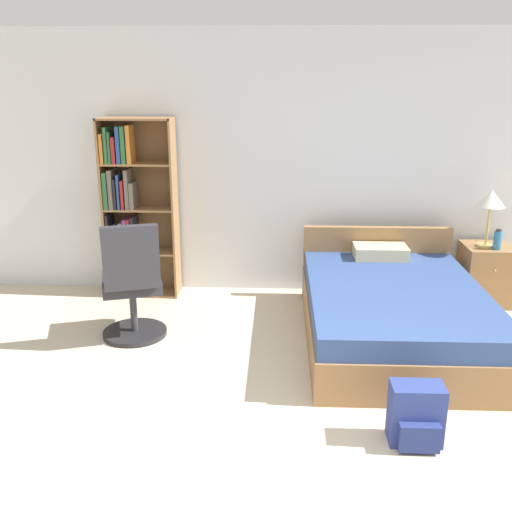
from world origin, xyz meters
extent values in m
plane|color=beige|center=(0.00, 0.00, 0.00)|extent=(14.00, 14.00, 0.00)
cube|color=silver|center=(0.00, 3.23, 1.30)|extent=(9.00, 0.06, 2.60)
cube|color=olive|center=(-2.10, 3.01, 0.89)|extent=(0.02, 0.31, 1.78)
cube|color=olive|center=(-1.41, 3.01, 0.89)|extent=(0.02, 0.31, 1.78)
cube|color=brown|center=(-1.75, 3.16, 0.89)|extent=(0.71, 0.01, 1.78)
cube|color=olive|center=(-1.75, 3.01, 0.01)|extent=(0.67, 0.29, 0.02)
cube|color=black|center=(-2.07, 2.98, 0.18)|extent=(0.03, 0.22, 0.32)
cube|color=gold|center=(-2.04, 2.97, 0.17)|extent=(0.02, 0.20, 0.31)
cube|color=gold|center=(-2.01, 2.96, 0.16)|extent=(0.03, 0.18, 0.28)
cube|color=teal|center=(-1.97, 2.99, 0.17)|extent=(0.02, 0.24, 0.30)
cube|color=#2D6638|center=(-1.94, 2.95, 0.15)|extent=(0.02, 0.17, 0.25)
cube|color=orange|center=(-1.90, 2.97, 0.19)|extent=(0.04, 0.20, 0.35)
cube|color=navy|center=(-1.86, 2.99, 0.19)|extent=(0.04, 0.24, 0.33)
cube|color=olive|center=(-1.75, 3.01, 0.45)|extent=(0.67, 0.29, 0.02)
cube|color=black|center=(-2.07, 2.99, 0.66)|extent=(0.02, 0.23, 0.38)
cube|color=teal|center=(-2.03, 2.99, 0.60)|extent=(0.03, 0.23, 0.27)
cube|color=black|center=(-1.99, 2.98, 0.59)|extent=(0.04, 0.21, 0.25)
cube|color=#665B51|center=(-1.94, 2.98, 0.62)|extent=(0.04, 0.22, 0.31)
cube|color=#7A387F|center=(-1.89, 2.99, 0.63)|extent=(0.04, 0.23, 0.34)
cube|color=maroon|center=(-1.86, 2.99, 0.64)|extent=(0.02, 0.24, 0.34)
cube|color=black|center=(-1.82, 2.99, 0.64)|extent=(0.03, 0.24, 0.36)
cube|color=olive|center=(-1.75, 3.01, 0.90)|extent=(0.67, 0.29, 0.02)
cube|color=#2D6638|center=(-2.06, 2.96, 1.09)|extent=(0.04, 0.18, 0.36)
cube|color=#665B51|center=(-2.01, 2.99, 1.10)|extent=(0.04, 0.23, 0.38)
cube|color=black|center=(-1.97, 2.96, 1.06)|extent=(0.02, 0.18, 0.30)
cube|color=navy|center=(-1.93, 2.96, 1.08)|extent=(0.02, 0.18, 0.34)
cube|color=maroon|center=(-1.89, 2.97, 1.05)|extent=(0.03, 0.21, 0.28)
cube|color=#665B51|center=(-1.85, 2.98, 1.10)|extent=(0.04, 0.22, 0.38)
cube|color=#665B51|center=(-1.81, 2.99, 1.04)|extent=(0.04, 0.24, 0.26)
cube|color=olive|center=(-1.75, 3.01, 1.34)|extent=(0.67, 0.29, 0.02)
cube|color=orange|center=(-2.06, 2.96, 1.49)|extent=(0.03, 0.18, 0.28)
cube|color=#2D6638|center=(-2.02, 2.98, 1.52)|extent=(0.03, 0.22, 0.34)
cube|color=#2D6638|center=(-1.99, 2.99, 1.50)|extent=(0.02, 0.24, 0.30)
cube|color=maroon|center=(-1.95, 2.98, 1.48)|extent=(0.03, 0.23, 0.25)
cube|color=navy|center=(-1.90, 2.97, 1.53)|extent=(0.04, 0.19, 0.35)
cube|color=#2D6638|center=(-1.85, 2.96, 1.53)|extent=(0.04, 0.17, 0.35)
cube|color=orange|center=(-1.80, 2.98, 1.53)|extent=(0.04, 0.21, 0.36)
cube|color=olive|center=(-1.75, 3.01, 1.77)|extent=(0.71, 0.31, 0.02)
cube|color=olive|center=(0.59, 1.97, 0.16)|extent=(1.44, 2.09, 0.32)
cube|color=#334C84|center=(0.59, 1.97, 0.41)|extent=(1.41, 2.05, 0.17)
cube|color=olive|center=(0.59, 2.98, 0.37)|extent=(1.44, 0.08, 0.74)
cube|color=beige|center=(0.59, 2.77, 0.55)|extent=(0.50, 0.30, 0.12)
cylinder|color=#232326|center=(-1.62, 2.01, 0.02)|extent=(0.55, 0.55, 0.04)
cylinder|color=#333338|center=(-1.62, 2.01, 0.23)|extent=(0.06, 0.06, 0.39)
cube|color=#2D2D33|center=(-1.62, 2.01, 0.48)|extent=(0.60, 0.60, 0.10)
cube|color=#2D2D33|center=(-1.53, 1.74, 0.79)|extent=(0.44, 0.20, 0.51)
cube|color=olive|center=(1.65, 2.91, 0.29)|extent=(0.45, 0.45, 0.58)
sphere|color=tan|center=(1.65, 2.67, 0.41)|extent=(0.02, 0.02, 0.02)
cylinder|color=tan|center=(1.62, 2.89, 0.59)|extent=(0.17, 0.17, 0.02)
cylinder|color=tan|center=(1.62, 2.89, 0.79)|extent=(0.02, 0.02, 0.37)
cone|color=white|center=(1.62, 2.89, 1.05)|extent=(0.27, 0.27, 0.16)
cylinder|color=teal|center=(1.69, 2.80, 0.67)|extent=(0.08, 0.08, 0.18)
cylinder|color=#2D2D33|center=(1.69, 2.80, 0.77)|extent=(0.05, 0.05, 0.02)
cube|color=navy|center=(0.47, 0.58, 0.19)|extent=(0.32, 0.18, 0.38)
cube|color=navy|center=(0.47, 0.45, 0.11)|extent=(0.24, 0.06, 0.17)
camera|label=1|loc=(-0.38, -2.47, 2.13)|focal=40.00mm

